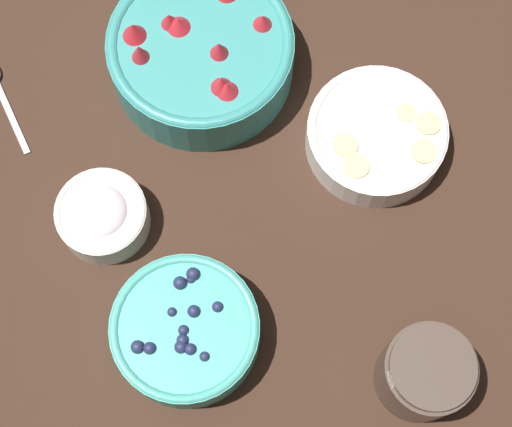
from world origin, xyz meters
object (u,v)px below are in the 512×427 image
(bowl_bananas, at_px, (376,135))
(jar_chocolate, at_px, (424,373))
(bowl_cream, at_px, (102,215))
(bowl_blueberries, at_px, (186,331))
(bowl_strawberries, at_px, (199,52))

(bowl_bananas, bearing_deg, jar_chocolate, 2.85)
(bowl_bananas, distance_m, bowl_cream, 0.34)
(bowl_blueberries, height_order, jar_chocolate, jar_chocolate)
(bowl_bananas, bearing_deg, bowl_blueberries, -47.62)
(bowl_cream, bearing_deg, bowl_bananas, 102.87)
(jar_chocolate, bearing_deg, bowl_cream, -121.65)
(bowl_blueberries, bearing_deg, bowl_strawberries, 174.02)
(bowl_blueberries, distance_m, bowl_bananas, 0.33)
(bowl_blueberries, bearing_deg, jar_chocolate, 74.92)
(bowl_bananas, height_order, jar_chocolate, jar_chocolate)
(bowl_blueberries, bearing_deg, bowl_cream, -147.96)
(bowl_cream, relative_size, jar_chocolate, 1.08)
(bowl_cream, distance_m, jar_chocolate, 0.41)
(bowl_strawberries, height_order, jar_chocolate, jar_chocolate)
(bowl_strawberries, relative_size, bowl_cream, 2.13)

